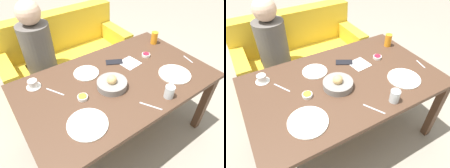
% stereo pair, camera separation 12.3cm
% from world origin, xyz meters
% --- Properties ---
extents(ground_plane, '(10.00, 10.00, 0.00)m').
position_xyz_m(ground_plane, '(0.00, 0.00, 0.00)').
color(ground_plane, gray).
extents(dining_table, '(1.56, 0.95, 0.70)m').
position_xyz_m(dining_table, '(0.00, 0.00, 0.62)').
color(dining_table, '#4C3323').
rests_on(dining_table, ground_plane).
extents(couch, '(1.50, 0.70, 0.85)m').
position_xyz_m(couch, '(-0.00, 1.06, 0.30)').
color(couch, gold).
rests_on(couch, ground_plane).
extents(seated_person, '(0.31, 0.40, 1.15)m').
position_xyz_m(seated_person, '(-0.33, 0.90, 0.50)').
color(seated_person, '#23232D').
rests_on(seated_person, ground_plane).
extents(bread_basket, '(0.23, 0.23, 0.11)m').
position_xyz_m(bread_basket, '(-0.09, -0.05, 0.74)').
color(bread_basket, gray).
rests_on(bread_basket, dining_table).
extents(plate_near_left, '(0.27, 0.27, 0.01)m').
position_xyz_m(plate_near_left, '(-0.42, -0.25, 0.71)').
color(plate_near_left, silver).
rests_on(plate_near_left, dining_table).
extents(plate_near_right, '(0.26, 0.26, 0.01)m').
position_xyz_m(plate_near_right, '(0.43, -0.23, 0.71)').
color(plate_near_right, silver).
rests_on(plate_near_right, dining_table).
extents(plate_far_center, '(0.21, 0.21, 0.01)m').
position_xyz_m(plate_far_center, '(-0.16, 0.22, 0.71)').
color(plate_far_center, silver).
rests_on(plate_far_center, dining_table).
extents(juice_glass, '(0.07, 0.07, 0.12)m').
position_xyz_m(juice_glass, '(0.66, 0.25, 0.76)').
color(juice_glass, orange).
rests_on(juice_glass, dining_table).
extents(water_tumbler, '(0.07, 0.07, 0.10)m').
position_xyz_m(water_tumbler, '(0.19, -0.37, 0.75)').
color(water_tumbler, silver).
rests_on(water_tumbler, dining_table).
extents(coffee_cup, '(0.11, 0.11, 0.06)m').
position_xyz_m(coffee_cup, '(-0.57, 0.31, 0.73)').
color(coffee_cup, white).
rests_on(coffee_cup, dining_table).
extents(jam_bowl_berry, '(0.08, 0.08, 0.03)m').
position_xyz_m(jam_bowl_berry, '(0.43, 0.12, 0.71)').
color(jam_bowl_berry, white).
rests_on(jam_bowl_berry, dining_table).
extents(jam_bowl_honey, '(0.08, 0.08, 0.03)m').
position_xyz_m(jam_bowl_honey, '(-0.33, -0.03, 0.71)').
color(jam_bowl_honey, white).
rests_on(jam_bowl_honey, dining_table).
extents(fork_silver, '(0.09, 0.15, 0.00)m').
position_xyz_m(fork_silver, '(0.02, -0.37, 0.70)').
color(fork_silver, '#B7B7BC').
rests_on(fork_silver, dining_table).
extents(knife_silver, '(0.09, 0.15, 0.00)m').
position_xyz_m(knife_silver, '(-0.46, 0.16, 0.70)').
color(knife_silver, '#B7B7BC').
rests_on(knife_silver, dining_table).
extents(spoon_coffee, '(0.04, 0.12, 0.00)m').
position_xyz_m(spoon_coffee, '(0.70, -0.15, 0.70)').
color(spoon_coffee, '#B7B7BC').
rests_on(spoon_coffee, dining_table).
extents(napkin, '(0.17, 0.17, 0.00)m').
position_xyz_m(napkin, '(0.23, 0.12, 0.70)').
color(napkin, white).
rests_on(napkin, dining_table).
extents(cell_phone, '(0.17, 0.14, 0.01)m').
position_xyz_m(cell_phone, '(0.13, 0.21, 0.71)').
color(cell_phone, black).
rests_on(cell_phone, dining_table).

